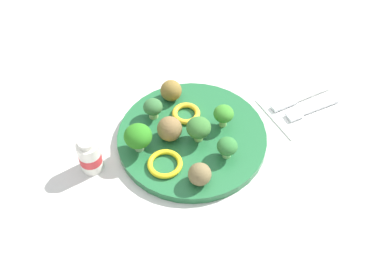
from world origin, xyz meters
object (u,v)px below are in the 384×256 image
at_px(plate, 192,138).
at_px(broccoli_floret_far_rim, 223,114).
at_px(meatball_near_rim, 173,90).
at_px(fork, 310,110).
at_px(meatball_mid_left, 170,129).
at_px(yogurt_bottle, 90,156).
at_px(broccoli_floret_near_rim, 227,147).
at_px(broccoli_floret_back_left, 138,136).
at_px(knife, 299,98).
at_px(meatball_front_right, 200,174).
at_px(pepper_ring_front_left, 165,164).
at_px(pepper_ring_mid_left, 186,113).
at_px(broccoli_floret_front_right, 199,128).
at_px(broccoli_floret_center, 153,108).
at_px(napkin, 307,104).

distance_m(plate, broccoli_floret_far_rim, 0.07).
bearing_deg(meatball_near_rim, fork, 151.49).
relative_size(meatball_mid_left, yogurt_bottle, 0.63).
bearing_deg(broccoli_floret_near_rim, broccoli_floret_back_left, -29.01).
bearing_deg(meatball_mid_left, knife, 179.58).
relative_size(meatball_front_right, pepper_ring_front_left, 0.64).
xyz_separation_m(broccoli_floret_back_left, pepper_ring_mid_left, (-0.11, -0.04, -0.03)).
bearing_deg(broccoli_floret_far_rim, pepper_ring_mid_left, -42.25).
xyz_separation_m(pepper_ring_front_left, pepper_ring_mid_left, (-0.08, -0.10, 0.00)).
bearing_deg(fork, meatball_near_rim, -28.51).
height_order(broccoli_floret_far_rim, meatball_near_rim, broccoli_floret_far_rim).
xyz_separation_m(plate, pepper_ring_front_left, (0.07, 0.05, 0.01)).
distance_m(meatball_front_right, yogurt_bottle, 0.20).
distance_m(plate, broccoli_floret_front_right, 0.04).
distance_m(plate, yogurt_bottle, 0.19).
distance_m(broccoli_floret_far_rim, broccoli_floret_back_left, 0.16).
relative_size(broccoli_floret_far_rim, fork, 0.39).
bearing_deg(broccoli_floret_near_rim, plate, -61.16).
relative_size(meatball_front_right, meatball_mid_left, 0.87).
distance_m(broccoli_floret_center, broccoli_floret_back_left, 0.08).
distance_m(broccoli_floret_front_right, broccoli_floret_far_rim, 0.06).
distance_m(meatball_mid_left, yogurt_bottle, 0.15).
height_order(pepper_ring_front_left, fork, pepper_ring_front_left).
distance_m(plate, pepper_ring_front_left, 0.09).
xyz_separation_m(broccoli_floret_far_rim, napkin, (-0.19, 0.01, -0.04)).
xyz_separation_m(broccoli_floret_center, napkin, (-0.30, 0.08, -0.04)).
distance_m(meatball_front_right, napkin, 0.30).
relative_size(broccoli_floret_far_rim, knife, 0.32).
xyz_separation_m(broccoli_floret_near_rim, meatball_front_right, (0.07, 0.03, -0.01)).
relative_size(pepper_ring_mid_left, yogurt_bottle, 0.74).
bearing_deg(meatball_front_right, knife, -157.89).
xyz_separation_m(broccoli_floret_back_left, meatball_near_rim, (-0.10, -0.10, -0.01)).
height_order(meatball_mid_left, pepper_ring_front_left, meatball_mid_left).
relative_size(broccoli_floret_near_rim, knife, 0.29).
distance_m(broccoli_floret_back_left, meatball_near_rim, 0.14).
bearing_deg(meatball_front_right, broccoli_floret_center, -83.15).
xyz_separation_m(broccoli_floret_front_right, meatball_mid_left, (0.05, -0.03, -0.01)).
bearing_deg(plate, broccoli_floret_far_rim, -179.41).
bearing_deg(meatball_near_rim, pepper_ring_front_left, 63.36).
height_order(pepper_ring_front_left, yogurt_bottle, yogurt_bottle).
bearing_deg(broccoli_floret_center, pepper_ring_mid_left, 159.41).
relative_size(pepper_ring_mid_left, fork, 0.45).
bearing_deg(fork, pepper_ring_front_left, 3.59).
relative_size(broccoli_floret_front_right, meatball_mid_left, 1.07).
relative_size(meatball_front_right, fork, 0.33).
distance_m(broccoli_floret_front_right, knife, 0.24).
xyz_separation_m(broccoli_floret_front_right, meatball_near_rim, (0.00, -0.12, -0.01)).
relative_size(meatball_front_right, pepper_ring_mid_left, 0.73).
height_order(broccoli_floret_back_left, meatball_mid_left, broccoli_floret_back_left).
xyz_separation_m(pepper_ring_front_left, knife, (-0.31, -0.06, -0.01)).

